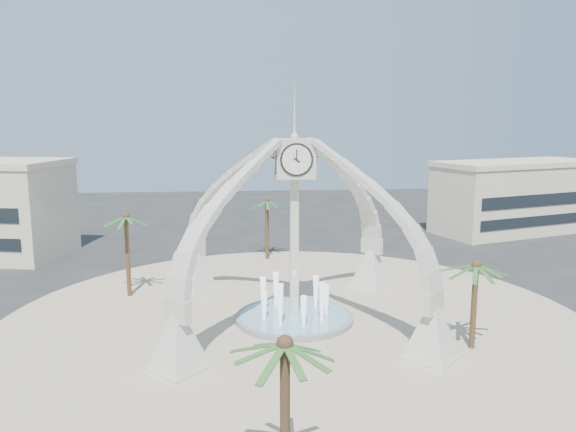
{
  "coord_description": "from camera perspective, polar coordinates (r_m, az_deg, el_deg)",
  "views": [
    {
      "loc": [
        -3.91,
        -36.2,
        13.61
      ],
      "look_at": [
        -0.23,
        2.0,
        6.92
      ],
      "focal_mm": 35.0,
      "sensor_mm": 36.0,
      "label": 1
    }
  ],
  "objects": [
    {
      "name": "palm_south",
      "position": [
        20.13,
        -0.31,
        -13.08
      ],
      "size": [
        4.11,
        4.11,
        6.57
      ],
      "rotation": [
        0.0,
        0.0,
        -0.06
      ],
      "color": "brown",
      "rests_on": "ground"
    },
    {
      "name": "palm_north",
      "position": [
        54.05,
        -2.17,
        1.5
      ],
      "size": [
        4.11,
        4.11,
        6.51
      ],
      "rotation": [
        0.0,
        0.0,
        -0.14
      ],
      "color": "brown",
      "rests_on": "ground"
    },
    {
      "name": "building_ne",
      "position": [
        73.19,
        22.16,
        1.86
      ],
      "size": [
        21.87,
        14.17,
        8.6
      ],
      "rotation": [
        0.0,
        0.0,
        0.31
      ],
      "color": "beige",
      "rests_on": "ground"
    },
    {
      "name": "palm_east",
      "position": [
        34.65,
        18.58,
        -4.85
      ],
      "size": [
        3.88,
        3.88,
        5.86
      ],
      "rotation": [
        0.0,
        0.0,
        -0.06
      ],
      "color": "brown",
      "rests_on": "ground"
    },
    {
      "name": "fountain",
      "position": [
        38.77,
        0.63,
        -10.2
      ],
      "size": [
        8.0,
        8.0,
        3.62
      ],
      "color": "gray",
      "rests_on": "ground"
    },
    {
      "name": "plaza",
      "position": [
        38.86,
        0.63,
        -10.56
      ],
      "size": [
        40.0,
        40.0,
        0.06
      ],
      "primitive_type": "cylinder",
      "color": "beige",
      "rests_on": "ground"
    },
    {
      "name": "palm_west",
      "position": [
        44.2,
        -16.15,
        -0.17
      ],
      "size": [
        4.66,
        4.66,
        6.97
      ],
      "rotation": [
        0.0,
        0.0,
        0.38
      ],
      "color": "brown",
      "rests_on": "ground"
    },
    {
      "name": "clock_tower",
      "position": [
        37.09,
        0.65,
        -1.17
      ],
      "size": [
        17.94,
        17.94,
        16.3
      ],
      "color": "beige",
      "rests_on": "ground"
    },
    {
      "name": "ground",
      "position": [
        38.87,
        0.63,
        -10.6
      ],
      "size": [
        140.0,
        140.0,
        0.0
      ],
      "primitive_type": "plane",
      "color": "#282828",
      "rests_on": "ground"
    }
  ]
}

